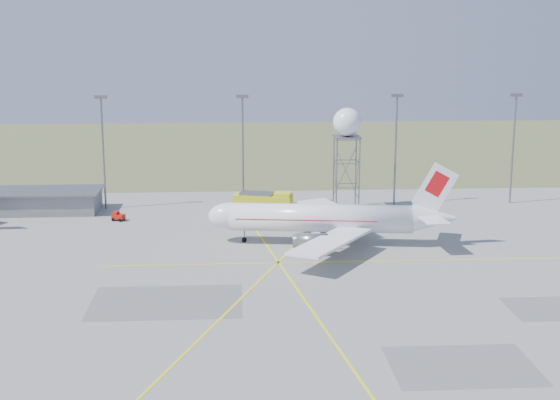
{
  "coord_description": "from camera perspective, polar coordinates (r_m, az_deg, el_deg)",
  "views": [
    {
      "loc": [
        -11.95,
        -73.85,
        31.69
      ],
      "look_at": [
        -4.87,
        40.0,
        6.82
      ],
      "focal_mm": 50.0,
      "sensor_mm": 36.0,
      "label": 1
    }
  ],
  "objects": [
    {
      "name": "grass_strip",
      "position": [
        216.51,
        -0.36,
        3.89
      ],
      "size": [
        400.0,
        120.0,
        0.03
      ],
      "primitive_type": "cube",
      "color": "#5E6D3B",
      "rests_on": "ground"
    },
    {
      "name": "ground",
      "position": [
        81.24,
        5.28,
        -10.72
      ],
      "size": [
        400.0,
        400.0,
        0.0
      ],
      "primitive_type": "plane",
      "color": "gray",
      "rests_on": "ground"
    },
    {
      "name": "mast_b",
      "position": [
        141.23,
        -2.74,
        4.3
      ],
      "size": [
        2.2,
        0.5,
        20.5
      ],
      "color": "slate",
      "rests_on": "ground"
    },
    {
      "name": "mast_d",
      "position": [
        150.47,
        16.72,
        4.29
      ],
      "size": [
        2.2,
        0.5,
        20.5
      ],
      "color": "slate",
      "rests_on": "ground"
    },
    {
      "name": "mast_a",
      "position": [
        143.09,
        -12.83,
        4.11
      ],
      "size": [
        2.2,
        0.5,
        20.5
      ],
      "color": "slate",
      "rests_on": "ground"
    },
    {
      "name": "airliner_main",
      "position": [
        117.72,
        3.3,
        -1.37
      ],
      "size": [
        37.45,
        36.12,
        12.76
      ],
      "rotation": [
        0.0,
        0.0,
        3.0
      ],
      "color": "white",
      "rests_on": "ground"
    },
    {
      "name": "fire_truck",
      "position": [
        136.62,
        -1.15,
        -0.27
      ],
      "size": [
        10.75,
        6.18,
        4.09
      ],
      "rotation": [
        0.0,
        0.0,
        -0.27
      ],
      "color": "yellow",
      "rests_on": "ground"
    },
    {
      "name": "baggage_tug",
      "position": [
        135.46,
        -11.75,
        -1.24
      ],
      "size": [
        2.37,
        2.21,
        1.57
      ],
      "rotation": [
        0.0,
        0.0,
        -0.4
      ],
      "color": "#B4190C",
      "rests_on": "ground"
    },
    {
      "name": "building_grey",
      "position": [
        144.84,
        -16.67,
        -0.07
      ],
      "size": [
        19.0,
        10.0,
        3.9
      ],
      "color": "gray",
      "rests_on": "ground"
    },
    {
      "name": "radar_tower",
      "position": [
        139.74,
        4.9,
        3.45
      ],
      "size": [
        5.07,
        5.07,
        18.36
      ],
      "color": "slate",
      "rests_on": "ground"
    },
    {
      "name": "mast_c",
      "position": [
        144.36,
        8.47,
        4.35
      ],
      "size": [
        2.2,
        0.5,
        20.5
      ],
      "color": "slate",
      "rests_on": "ground"
    }
  ]
}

